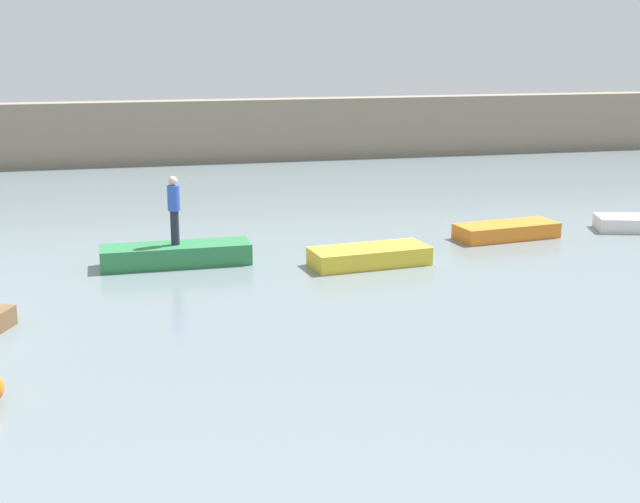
# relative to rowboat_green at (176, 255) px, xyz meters

# --- Properties ---
(rowboat_green) EXTENTS (3.86, 1.11, 0.54)m
(rowboat_green) POSITION_rel_rowboat_green_xyz_m (0.00, 0.00, 0.00)
(rowboat_green) COLOR #2D7F47
(rowboat_green) RESTS_ON ground_plane
(rowboat_yellow) EXTENTS (3.19, 1.55, 0.47)m
(rowboat_yellow) POSITION_rel_rowboat_green_xyz_m (4.89, -1.14, -0.04)
(rowboat_yellow) COLOR gold
(rowboat_yellow) RESTS_ON ground_plane
(rowboat_orange) EXTENTS (3.16, 1.53, 0.44)m
(rowboat_orange) POSITION_rel_rowboat_green_xyz_m (9.66, 0.83, -0.05)
(rowboat_orange) COLOR orange
(rowboat_orange) RESTS_ON ground_plane
(person_blue_shirt) EXTENTS (0.32, 0.32, 1.79)m
(person_blue_shirt) POSITION_rel_rowboat_green_xyz_m (0.00, 0.00, 1.27)
(person_blue_shirt) COLOR #232838
(person_blue_shirt) RESTS_ON rowboat_green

